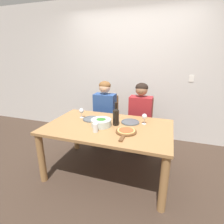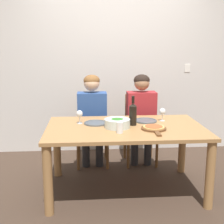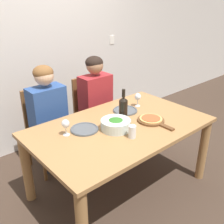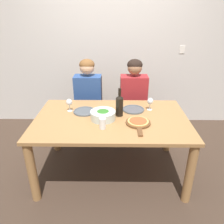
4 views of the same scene
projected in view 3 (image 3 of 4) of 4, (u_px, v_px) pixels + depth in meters
name	position (u px, v px, depth m)	size (l,w,h in m)	color
ground_plane	(120.00, 187.00, 2.78)	(40.00, 40.00, 0.00)	#3D2D23
back_wall	(43.00, 41.00, 3.21)	(10.00, 0.06, 2.70)	silver
dining_table	(120.00, 136.00, 2.53)	(1.69, 1.04, 0.74)	#9E7042
chair_left	(46.00, 126.00, 2.98)	(0.42, 0.42, 0.93)	brown
chair_right	(91.00, 111.00, 3.37)	(0.42, 0.42, 0.93)	brown
person_woman	(48.00, 110.00, 2.81)	(0.47, 0.51, 1.22)	#28282D
person_man	(96.00, 96.00, 3.20)	(0.47, 0.51, 1.22)	#28282D
wine_bottle	(123.00, 108.00, 2.52)	(0.08, 0.08, 0.32)	black
broccoli_bowl	(116.00, 124.00, 2.39)	(0.27, 0.27, 0.10)	silver
dinner_plate_left	(84.00, 129.00, 2.39)	(0.26, 0.26, 0.02)	#4C5156
dinner_plate_right	(125.00, 110.00, 2.78)	(0.26, 0.26, 0.02)	#4C5156
pizza_on_board	(152.00, 120.00, 2.55)	(0.26, 0.40, 0.04)	brown
wine_glass_left	(66.00, 124.00, 2.26)	(0.07, 0.07, 0.15)	silver
wine_glass_right	(138.00, 97.00, 2.86)	(0.07, 0.07, 0.15)	silver
water_tumbler	(132.00, 132.00, 2.24)	(0.07, 0.07, 0.11)	silver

